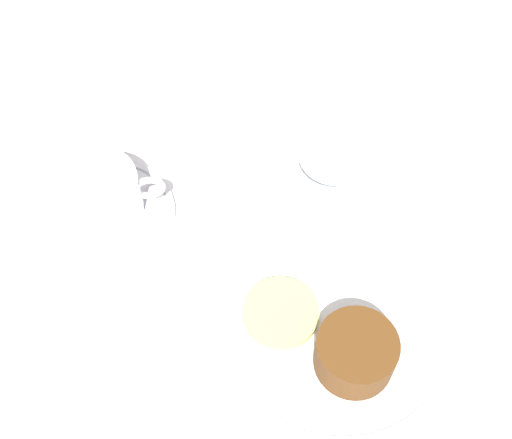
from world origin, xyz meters
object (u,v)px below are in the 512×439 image
Objects in this scene: fork at (160,350)px; dessert_cake at (356,353)px; coffee_cup at (98,196)px; wine_glass at (337,144)px; dinner_plate at (335,326)px.

dessert_cake reaches higher than fork.
dessert_cake is (0.18, -0.05, 0.03)m from fork.
wine_glass is (0.26, 0.01, 0.02)m from coffee_cup.
coffee_cup reaches higher than dinner_plate.
fork is at bearing -75.21° from coffee_cup.
coffee_cup is 1.18× the size of wine_glass.
dinner_plate reaches higher than fork.
coffee_cup is at bearing 141.32° from dinner_plate.
dinner_plate is 0.28m from coffee_cup.
dessert_cake is at bearing -98.34° from wine_glass.
coffee_cup reaches higher than fork.
dinner_plate is 3.15× the size of dessert_cake.
dessert_cake is (-0.03, -0.22, -0.03)m from wine_glass.
dessert_cake is (0.01, -0.04, 0.03)m from dinner_plate.
wine_glass is at bearing 77.73° from dinner_plate.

